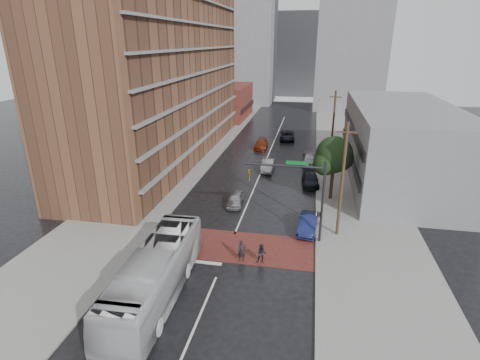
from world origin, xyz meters
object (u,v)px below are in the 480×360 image
(car_parked_near, at_px, (308,224))
(transit_bus, at_px, (156,274))
(pedestrian_b, at_px, (262,254))
(pedestrian_a, at_px, (242,251))
(car_travel_c, at_px, (261,144))
(car_travel_a, at_px, (235,199))
(car_parked_far, at_px, (309,159))
(car_parked_mid, at_px, (310,179))
(car_travel_b, at_px, (268,165))
(suv_travel, at_px, (287,136))

(car_parked_near, bearing_deg, transit_bus, -125.59)
(transit_bus, xyz_separation_m, pedestrian_b, (6.22, 5.31, -0.94))
(pedestrian_a, bearing_deg, transit_bus, -150.64)
(transit_bus, distance_m, pedestrian_b, 8.23)
(pedestrian_a, xyz_separation_m, pedestrian_b, (1.53, 0.00, -0.08))
(car_travel_c, bearing_deg, car_travel_a, -89.69)
(car_parked_far, bearing_deg, pedestrian_a, -102.31)
(pedestrian_b, relative_size, car_parked_far, 0.34)
(transit_bus, xyz_separation_m, car_parked_near, (9.58, 11.20, -1.02))
(transit_bus, height_order, car_parked_mid, transit_bus)
(car_travel_c, relative_size, car_parked_mid, 1.01)
(pedestrian_b, height_order, car_travel_b, pedestrian_b)
(car_travel_b, xyz_separation_m, car_parked_far, (5.26, 3.65, 0.07))
(car_travel_b, distance_m, car_travel_c, 10.79)
(car_travel_a, height_order, suv_travel, suv_travel)
(transit_bus, height_order, car_parked_near, transit_bus)
(pedestrian_b, height_order, car_parked_far, same)
(transit_bus, distance_m, car_parked_mid, 24.76)
(car_travel_c, distance_m, car_parked_mid, 16.71)
(car_parked_mid, bearing_deg, pedestrian_b, -105.56)
(suv_travel, relative_size, car_parked_mid, 1.14)
(transit_bus, relative_size, car_travel_c, 2.71)
(car_travel_b, bearing_deg, car_parked_far, 34.49)
(transit_bus, distance_m, car_travel_b, 27.34)
(pedestrian_b, bearing_deg, transit_bus, -146.88)
(car_parked_mid, bearing_deg, suv_travel, 96.80)
(car_travel_a, distance_m, car_parked_near, 8.66)
(transit_bus, bearing_deg, car_travel_b, 79.62)
(transit_bus, distance_m, suv_travel, 44.06)
(car_travel_a, xyz_separation_m, car_parked_near, (7.50, -4.32, 0.08))
(car_travel_a, relative_size, car_parked_near, 0.86)
(pedestrian_b, relative_size, suv_travel, 0.30)
(car_parked_near, height_order, car_parked_mid, car_parked_near)
(car_travel_c, distance_m, car_parked_far, 10.24)
(pedestrian_b, bearing_deg, car_travel_b, 88.38)
(car_travel_a, xyz_separation_m, car_travel_b, (1.96, 11.51, 0.08))
(car_parked_mid, bearing_deg, car_travel_b, 138.08)
(suv_travel, xyz_separation_m, car_parked_near, (4.25, -32.53, -0.01))
(suv_travel, xyz_separation_m, car_parked_far, (3.97, -13.06, 0.07))
(car_travel_b, bearing_deg, car_travel_c, 102.19)
(car_travel_a, relative_size, car_travel_c, 0.82)
(pedestrian_a, xyz_separation_m, car_travel_c, (-2.98, 32.24, -0.20))
(pedestrian_a, distance_m, car_travel_c, 32.38)
(car_travel_b, xyz_separation_m, car_parked_near, (5.54, -15.82, -0.01))
(suv_travel, height_order, car_parked_mid, suv_travel)
(car_travel_b, bearing_deg, transit_bus, -98.72)
(suv_travel, bearing_deg, pedestrian_b, -93.55)
(pedestrian_a, distance_m, car_travel_a, 10.54)
(car_travel_a, distance_m, car_parked_far, 16.79)
(pedestrian_b, bearing_deg, car_parked_far, 75.71)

